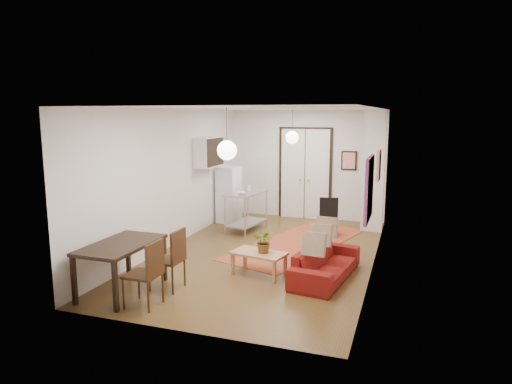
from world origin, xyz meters
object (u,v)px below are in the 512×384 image
(dining_table, at_px, (121,249))
(dining_chair_near, at_px, (170,253))
(coffee_table, at_px, (259,255))
(dining_chair_far, at_px, (146,266))
(sofa, at_px, (326,263))
(fridge, at_px, (229,195))
(kitchen_counter, at_px, (246,206))
(black_side_chair, at_px, (329,212))

(dining_table, bearing_deg, dining_chair_near, 36.88)
(coffee_table, distance_m, dining_chair_far, 2.08)
(coffee_table, relative_size, dining_chair_near, 1.02)
(dining_chair_near, bearing_deg, sofa, 117.73)
(fridge, relative_size, dining_chair_near, 1.47)
(sofa, distance_m, coffee_table, 1.16)
(coffee_table, height_order, dining_table, dining_table)
(dining_chair_far, bearing_deg, kitchen_counter, -178.56)
(kitchen_counter, distance_m, dining_table, 4.33)
(sofa, xyz_separation_m, dining_chair_far, (-2.34, -1.90, 0.30))
(sofa, bearing_deg, dining_table, 127.33)
(kitchen_counter, bearing_deg, coffee_table, -58.02)
(dining_chair_near, bearing_deg, fridge, -169.51)
(kitchen_counter, relative_size, dining_chair_far, 1.31)
(fridge, height_order, dining_chair_far, fridge)
(sofa, bearing_deg, kitchen_counter, 50.40)
(dining_chair_near, bearing_deg, black_side_chair, 156.11)
(dining_table, bearing_deg, dining_chair_far, -22.61)
(dining_chair_near, bearing_deg, kitchen_counter, -178.40)
(kitchen_counter, distance_m, dining_chair_near, 3.85)
(dining_chair_near, distance_m, dining_chair_far, 0.70)
(sofa, distance_m, dining_chair_far, 3.03)
(fridge, bearing_deg, dining_chair_far, -73.38)
(sofa, relative_size, black_side_chair, 2.02)
(dining_table, distance_m, dining_chair_far, 0.66)
(sofa, relative_size, coffee_table, 1.84)
(coffee_table, bearing_deg, fridge, 119.59)
(dining_table, bearing_deg, fridge, 92.16)
(sofa, distance_m, dining_table, 3.40)
(sofa, height_order, dining_chair_far, dining_chair_far)
(kitchen_counter, xyz_separation_m, dining_chair_far, (0.07, -4.55, -0.04))
(sofa, bearing_deg, dining_chair_far, 137.10)
(dining_chair_far, bearing_deg, dining_table, -112.06)
(dining_table, distance_m, dining_chair_near, 0.76)
(dining_chair_far, bearing_deg, sofa, 129.64)
(fridge, bearing_deg, dining_chair_near, -72.06)
(kitchen_counter, xyz_separation_m, fridge, (-0.71, 0.64, 0.12))
(fridge, bearing_deg, black_side_chair, 0.79)
(fridge, xyz_separation_m, dining_table, (0.19, -4.93, -0.02))
(fridge, distance_m, dining_chair_near, 4.55)
(kitchen_counter, bearing_deg, dining_chair_near, -80.94)
(dining_table, distance_m, black_side_chair, 5.23)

